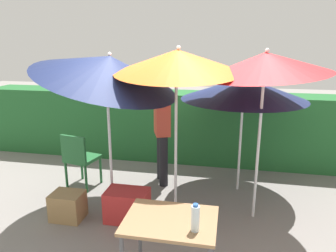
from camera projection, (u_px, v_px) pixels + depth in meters
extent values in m
plane|color=gray|center=(164.00, 206.00, 4.47)|extent=(24.00, 24.00, 0.00)
cube|color=#23602D|center=(184.00, 126.00, 6.12)|extent=(8.00, 0.70, 1.32)
cylinder|color=silver|center=(176.00, 148.00, 4.00)|extent=(0.04, 0.04, 1.90)
cone|color=#EA5919|center=(177.00, 61.00, 3.71)|extent=(1.52, 1.54, 0.41)
sphere|color=silver|center=(179.00, 48.00, 3.67)|extent=(0.05, 0.05, 0.05)
cylinder|color=silver|center=(240.00, 146.00, 4.81)|extent=(0.04, 0.04, 1.44)
cone|color=#19234C|center=(244.00, 88.00, 4.58)|extent=(1.82, 1.82, 0.32)
sphere|color=silver|center=(244.00, 76.00, 4.53)|extent=(0.05, 0.05, 0.05)
cylinder|color=silver|center=(258.00, 150.00, 3.97)|extent=(0.04, 0.04, 1.88)
cone|color=red|center=(266.00, 63.00, 3.68)|extent=(1.50, 1.49, 0.45)
sphere|color=silver|center=(267.00, 50.00, 3.63)|extent=(0.05, 0.05, 0.05)
cylinder|color=silver|center=(110.00, 148.00, 4.21)|extent=(0.04, 0.04, 1.77)
cone|color=#19234C|center=(108.00, 69.00, 3.98)|extent=(1.91, 1.88, 0.91)
sphere|color=silver|center=(110.00, 54.00, 3.97)|extent=(0.05, 0.05, 0.05)
cylinder|color=black|center=(164.00, 161.00, 5.02)|extent=(0.14, 0.14, 0.82)
cylinder|color=black|center=(161.00, 155.00, 5.29)|extent=(0.14, 0.14, 0.82)
cube|color=#E04C38|center=(162.00, 117.00, 4.97)|extent=(0.33, 0.41, 0.56)
sphere|color=#8C6647|center=(162.00, 93.00, 4.87)|extent=(0.22, 0.22, 0.22)
cylinder|color=#E04C38|center=(164.00, 88.00, 4.62)|extent=(0.12, 0.12, 0.56)
cylinder|color=#8C6647|center=(160.00, 115.00, 5.19)|extent=(0.12, 0.12, 0.52)
cylinder|color=#236633|center=(101.00, 170.00, 5.16)|extent=(0.04, 0.04, 0.44)
cylinder|color=#236633|center=(82.00, 167.00, 5.31)|extent=(0.04, 0.04, 0.44)
cylinder|color=#236633|center=(86.00, 179.00, 4.82)|extent=(0.04, 0.04, 0.44)
cylinder|color=#236633|center=(66.00, 175.00, 4.97)|extent=(0.04, 0.04, 0.44)
cube|color=#236633|center=(83.00, 158.00, 5.00)|extent=(0.52, 0.52, 0.05)
cube|color=#236633|center=(73.00, 149.00, 4.76)|extent=(0.44, 0.13, 0.40)
cube|color=red|center=(127.00, 205.00, 4.09)|extent=(0.55, 0.36, 0.41)
cube|color=#9E7A4C|center=(68.00, 206.00, 4.13)|extent=(0.40, 0.33, 0.36)
cylinder|color=#4C4C51|center=(213.00, 246.00, 3.02)|extent=(0.04, 0.04, 0.75)
cylinder|color=#4C4C51|center=(140.00, 237.00, 3.15)|extent=(0.04, 0.04, 0.75)
cube|color=#99724C|center=(171.00, 221.00, 2.74)|extent=(0.80, 0.60, 0.03)
cylinder|color=silver|center=(195.00, 219.00, 2.54)|extent=(0.07, 0.07, 0.22)
cylinder|color=#2D60B7|center=(196.00, 205.00, 2.51)|extent=(0.04, 0.04, 0.02)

